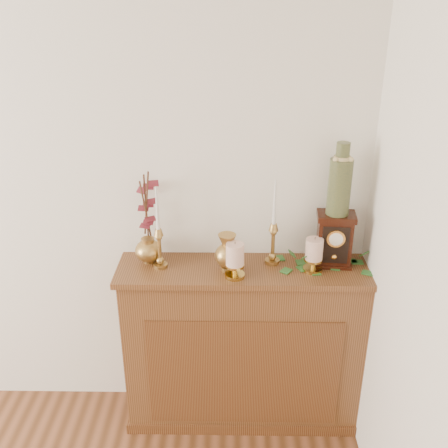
{
  "coord_description": "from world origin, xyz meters",
  "views": [
    {
      "loc": [
        1.34,
        -0.12,
        2.18
      ],
      "look_at": [
        1.3,
        2.05,
        1.18
      ],
      "focal_mm": 42.0,
      "sensor_mm": 36.0,
      "label": 1
    }
  ],
  "objects_px": {
    "candlestick_left": "(159,242)",
    "candlestick_center": "(273,237)",
    "ginger_jar": "(148,219)",
    "mantel_clock": "(334,240)",
    "bud_vase": "(227,253)",
    "ceramic_vase": "(340,183)"
  },
  "relations": [
    {
      "from": "candlestick_left",
      "to": "candlestick_center",
      "type": "distance_m",
      "value": 0.55
    },
    {
      "from": "ginger_jar",
      "to": "mantel_clock",
      "type": "xyz_separation_m",
      "value": [
        0.9,
        -0.04,
        -0.09
      ]
    },
    {
      "from": "bud_vase",
      "to": "mantel_clock",
      "type": "relative_size",
      "value": 0.71
    },
    {
      "from": "candlestick_center",
      "to": "mantel_clock",
      "type": "height_order",
      "value": "candlestick_center"
    },
    {
      "from": "bud_vase",
      "to": "ceramic_vase",
      "type": "relative_size",
      "value": 0.55
    },
    {
      "from": "candlestick_center",
      "to": "bud_vase",
      "type": "xyz_separation_m",
      "value": [
        -0.22,
        -0.08,
        -0.05
      ]
    },
    {
      "from": "ginger_jar",
      "to": "ceramic_vase",
      "type": "relative_size",
      "value": 1.41
    },
    {
      "from": "candlestick_center",
      "to": "candlestick_left",
      "type": "bearing_deg",
      "value": -174.84
    },
    {
      "from": "candlestick_center",
      "to": "ceramic_vase",
      "type": "height_order",
      "value": "ceramic_vase"
    },
    {
      "from": "candlestick_center",
      "to": "mantel_clock",
      "type": "xyz_separation_m",
      "value": [
        0.29,
        -0.01,
        -0.01
      ]
    },
    {
      "from": "mantel_clock",
      "to": "ceramic_vase",
      "type": "bearing_deg",
      "value": 90.0
    },
    {
      "from": "candlestick_left",
      "to": "bud_vase",
      "type": "xyz_separation_m",
      "value": [
        0.32,
        -0.03,
        -0.04
      ]
    },
    {
      "from": "mantel_clock",
      "to": "ceramic_vase",
      "type": "xyz_separation_m",
      "value": [
        0.0,
        0.0,
        0.29
      ]
    },
    {
      "from": "candlestick_left",
      "to": "ginger_jar",
      "type": "relative_size",
      "value": 0.86
    },
    {
      "from": "ginger_jar",
      "to": "mantel_clock",
      "type": "bearing_deg",
      "value": -2.79
    },
    {
      "from": "candlestick_left",
      "to": "ceramic_vase",
      "type": "relative_size",
      "value": 1.21
    },
    {
      "from": "candlestick_center",
      "to": "ceramic_vase",
      "type": "relative_size",
      "value": 1.26
    },
    {
      "from": "bud_vase",
      "to": "candlestick_center",
      "type": "bearing_deg",
      "value": 19.3
    },
    {
      "from": "ginger_jar",
      "to": "mantel_clock",
      "type": "distance_m",
      "value": 0.9
    },
    {
      "from": "ginger_jar",
      "to": "candlestick_center",
      "type": "bearing_deg",
      "value": -3.38
    },
    {
      "from": "mantel_clock",
      "to": "ceramic_vase",
      "type": "relative_size",
      "value": 0.78
    },
    {
      "from": "mantel_clock",
      "to": "ginger_jar",
      "type": "bearing_deg",
      "value": -177.81
    }
  ]
}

